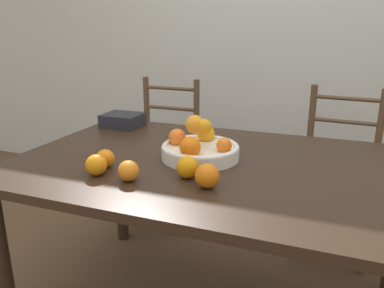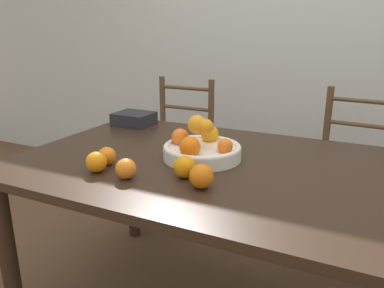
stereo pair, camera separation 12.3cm
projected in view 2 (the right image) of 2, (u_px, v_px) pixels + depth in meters
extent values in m
cube|color=beige|center=(303.00, 25.00, 2.69)|extent=(8.00, 0.06, 2.60)
cube|color=black|center=(220.00, 167.00, 1.50)|extent=(1.67, 1.05, 0.03)
cylinder|color=black|center=(9.00, 259.00, 1.54)|extent=(0.07, 0.07, 0.72)
cylinder|color=black|center=(132.00, 183.00, 2.31)|extent=(0.07, 0.07, 0.72)
cylinder|color=silver|center=(202.00, 153.00, 1.54)|extent=(0.32, 0.32, 0.05)
torus|color=silver|center=(202.00, 147.00, 1.53)|extent=(0.32, 0.32, 0.02)
sphere|color=orange|center=(225.00, 146.00, 1.47)|extent=(0.06, 0.06, 0.06)
sphere|color=orange|center=(210.00, 134.00, 1.62)|extent=(0.08, 0.08, 0.08)
sphere|color=orange|center=(180.00, 137.00, 1.58)|extent=(0.07, 0.07, 0.07)
sphere|color=orange|center=(190.00, 147.00, 1.44)|extent=(0.08, 0.08, 0.08)
sphere|color=orange|center=(206.00, 127.00, 1.50)|extent=(0.06, 0.06, 0.06)
sphere|color=orange|center=(197.00, 124.00, 1.52)|extent=(0.08, 0.08, 0.08)
sphere|color=orange|center=(96.00, 162.00, 1.39)|extent=(0.08, 0.08, 0.08)
sphere|color=orange|center=(107.00, 156.00, 1.47)|extent=(0.07, 0.07, 0.07)
sphere|color=orange|center=(126.00, 169.00, 1.33)|extent=(0.07, 0.07, 0.07)
sphere|color=orange|center=(201.00, 176.00, 1.25)|extent=(0.08, 0.08, 0.08)
sphere|color=orange|center=(185.00, 167.00, 1.34)|extent=(0.08, 0.08, 0.08)
cylinder|color=#513823|center=(137.00, 190.00, 2.52)|extent=(0.04, 0.04, 0.46)
cylinder|color=#513823|center=(187.00, 201.00, 2.36)|extent=(0.04, 0.04, 0.46)
cylinder|color=#513823|center=(163.00, 142.00, 2.76)|extent=(0.04, 0.04, 0.95)
cylinder|color=#513823|center=(210.00, 149.00, 2.60)|extent=(0.04, 0.04, 0.95)
cube|color=#513823|center=(174.00, 152.00, 2.52)|extent=(0.43, 0.41, 0.04)
cylinder|color=#513823|center=(186.00, 127.00, 2.64)|extent=(0.38, 0.03, 0.02)
cylinder|color=#513823|center=(186.00, 108.00, 2.60)|extent=(0.38, 0.03, 0.02)
cylinder|color=#513823|center=(186.00, 88.00, 2.56)|extent=(0.38, 0.03, 0.02)
cylinder|color=#513823|center=(304.00, 225.00, 2.08)|extent=(0.04, 0.04, 0.46)
cylinder|color=#513823|center=(379.00, 244.00, 1.89)|extent=(0.04, 0.04, 0.46)
cylinder|color=#513823|center=(323.00, 164.00, 2.30)|extent=(0.04, 0.04, 0.95)
cube|color=#513823|center=(351.00, 179.00, 2.06)|extent=(0.45, 0.43, 0.04)
cylinder|color=#513823|center=(359.00, 148.00, 2.17)|extent=(0.38, 0.06, 0.02)
cylinder|color=#513823|center=(362.00, 125.00, 2.13)|extent=(0.38, 0.06, 0.02)
cylinder|color=#513823|center=(365.00, 101.00, 2.09)|extent=(0.38, 0.06, 0.02)
cube|color=#232328|center=(134.00, 119.00, 2.09)|extent=(0.20, 0.17, 0.07)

